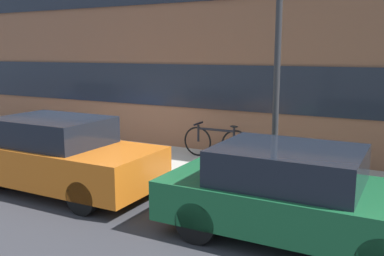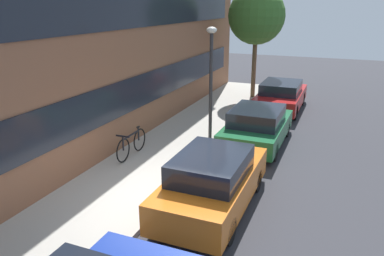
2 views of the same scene
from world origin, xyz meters
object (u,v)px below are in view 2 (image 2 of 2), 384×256
(parked_car_red, at_px, (281,96))
(parked_car_green, at_px, (257,126))
(parked_car_orange, at_px, (213,181))
(street_tree, at_px, (257,16))
(lamp_post, at_px, (211,72))
(bicycle, at_px, (132,143))

(parked_car_red, bearing_deg, parked_car_green, -180.00)
(parked_car_orange, distance_m, parked_car_red, 9.21)
(parked_car_orange, bearing_deg, street_tree, 8.70)
(street_tree, height_order, lamp_post, street_tree)
(parked_car_orange, relative_size, parked_car_red, 0.95)
(street_tree, bearing_deg, lamp_post, -178.03)
(street_tree, bearing_deg, parked_car_green, -165.25)
(parked_car_orange, distance_m, parked_car_green, 4.51)
(parked_car_green, bearing_deg, street_tree, 14.75)
(parked_car_green, xyz_separation_m, lamp_post, (-0.75, 1.41, 1.87))
(parked_car_orange, distance_m, lamp_post, 4.41)
(bicycle, bearing_deg, parked_car_red, 155.40)
(parked_car_red, relative_size, lamp_post, 1.08)
(street_tree, distance_m, lamp_post, 7.17)
(parked_car_green, distance_m, bicycle, 4.24)
(parked_car_orange, height_order, street_tree, street_tree)
(parked_car_green, height_order, street_tree, street_tree)
(parked_car_green, relative_size, parked_car_red, 0.93)
(parked_car_red, relative_size, bicycle, 2.39)
(street_tree, xyz_separation_m, lamp_post, (-7.01, -0.24, -1.49))
(parked_car_orange, relative_size, street_tree, 0.74)
(parked_car_red, bearing_deg, street_tree, 46.60)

